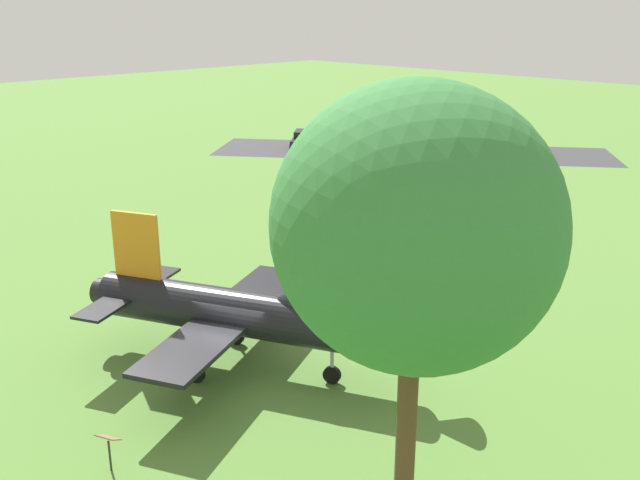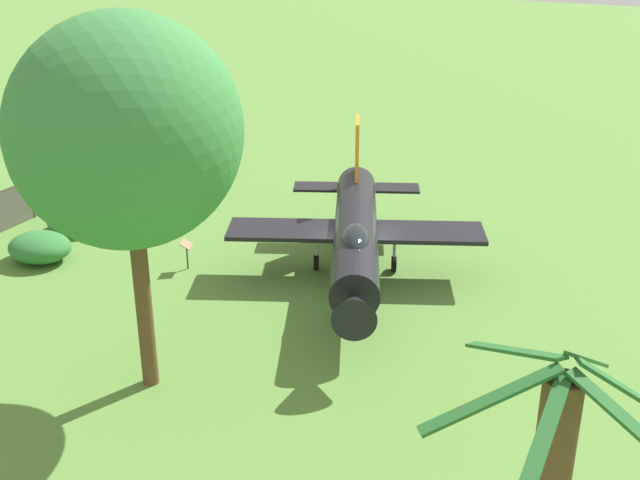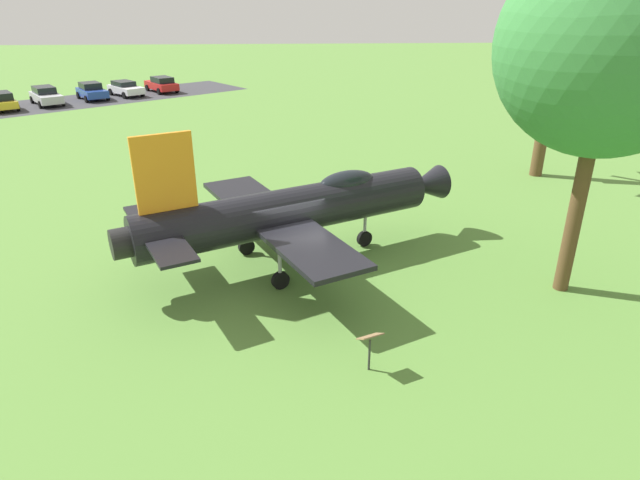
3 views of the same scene
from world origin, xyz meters
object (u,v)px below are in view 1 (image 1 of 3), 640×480
object	(u,v)px
parked_car_black	(303,140)
parked_car_silver	(389,142)
parked_car_red	(521,146)
parked_car_blue	(436,143)
info_plaque	(108,443)
parked_car_yellow	(346,141)
shade_tree	(415,229)
display_jet	(253,314)
parked_car_white	(475,145)

from	to	relation	value
parked_car_black	parked_car_silver	bearing A→B (deg)	87.37
parked_car_silver	parked_car_black	xyz separation A→B (m)	(-5.87, -4.44, -0.01)
parked_car_red	parked_car_blue	bearing A→B (deg)	90.88
info_plaque	parked_car_red	size ratio (longest dim) A/B	0.25
parked_car_red	parked_car_black	distance (m)	18.26
parked_car_yellow	shade_tree	bearing A→B (deg)	-169.70
shade_tree	parked_car_black	bearing A→B (deg)	139.46
info_plaque	parked_car_blue	size ratio (longest dim) A/B	0.26
parked_car_red	display_jet	bearing A→B (deg)	163.29
parked_car_red	parked_car_silver	xyz separation A→B (m)	(-8.81, -6.41, 0.01)
parked_car_white	parked_car_black	size ratio (longest dim) A/B	1.03
info_plaque	parked_car_yellow	size ratio (longest dim) A/B	0.24
info_plaque	parked_car_white	world-z (taller)	parked_car_white
shade_tree	parked_car_white	size ratio (longest dim) A/B	2.37
shade_tree	parked_car_red	distance (m)	47.17
parked_car_yellow	parked_car_silver	bearing A→B (deg)	-84.52
parked_car_white	parked_car_yellow	size ratio (longest dim) A/B	0.93
display_jet	parked_car_white	distance (m)	40.22
display_jet	parked_car_yellow	distance (m)	38.86
parked_car_white	display_jet	bearing A→B (deg)	-17.48
parked_car_blue	parked_car_yellow	size ratio (longest dim) A/B	0.91
parked_car_red	parked_car_silver	distance (m)	10.90
display_jet	parked_car_yellow	xyz separation A→B (m)	(-24.30, 30.29, -1.29)
parked_car_silver	parked_car_white	bearing A→B (deg)	92.61
shade_tree	parked_car_silver	size ratio (longest dim) A/B	2.16
display_jet	parked_car_silver	world-z (taller)	display_jet
parked_car_red	parked_car_blue	world-z (taller)	parked_car_blue
parked_car_white	parked_car_black	xyz separation A→B (m)	(-11.64, -8.78, 0.06)
info_plaque	display_jet	bearing A→B (deg)	104.46
parked_car_blue	info_plaque	bearing A→B (deg)	-7.60
parked_car_white	parked_car_yellow	bearing A→B (deg)	-92.48
parked_car_red	parked_car_yellow	xyz separation A→B (m)	(-11.62, -8.79, -0.01)
shade_tree	info_plaque	distance (m)	10.34
display_jet	parked_car_yellow	size ratio (longest dim) A/B	2.49
parked_car_silver	parked_car_black	size ratio (longest dim) A/B	1.13
parked_car_yellow	parked_car_red	bearing A→B (deg)	-87.65
info_plaque	parked_car_black	xyz separation A→B (m)	(-29.00, 34.56, -0.07)
shade_tree	parked_car_blue	distance (m)	46.66
display_jet	parked_car_silver	distance (m)	39.12
parked_car_blue	parked_car_silver	xyz separation A→B (m)	(-3.21, -2.41, 0.01)
parked_car_black	parked_car_yellow	bearing A→B (deg)	84.31
display_jet	shade_tree	size ratio (longest dim) A/B	1.13
display_jet	parked_car_white	bearing A→B (deg)	87.74
info_plaque	parked_car_red	distance (m)	47.63
parked_car_red	parked_car_silver	size ratio (longest dim) A/B	0.95
parked_car_white	shade_tree	bearing A→B (deg)	-8.93
info_plaque	parked_car_red	world-z (taller)	parked_car_red
info_plaque	parked_car_yellow	world-z (taller)	parked_car_yellow
shade_tree	parked_car_white	distance (m)	46.86
parked_car_blue	parked_car_silver	distance (m)	4.02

